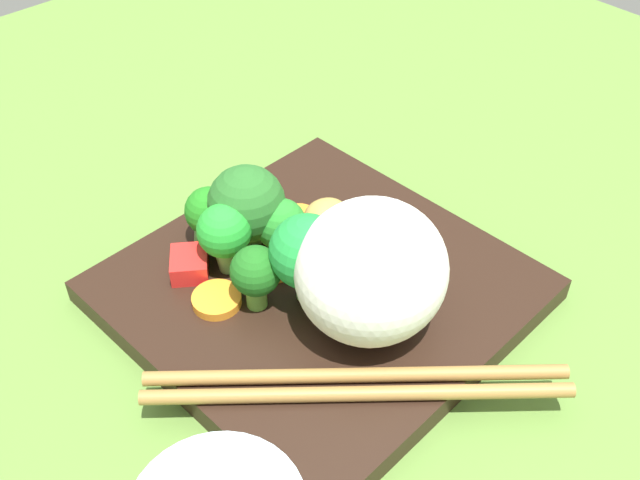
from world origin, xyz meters
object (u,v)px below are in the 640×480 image
broccoli_floret_4 (247,205)px  chopstick_pair (357,384)px  carrot_slice_3 (239,215)px  square_plate (319,290)px  rice_mound (370,271)px

broccoli_floret_4 → chopstick_pair: bearing=-103.4°
broccoli_floret_4 → carrot_slice_3: (1.22, 2.69, -3.26)cm
carrot_slice_3 → broccoli_floret_4: bearing=-114.4°
carrot_slice_3 → chopstick_pair: 17.17cm
square_plate → rice_mound: bearing=-91.0°
square_plate → rice_mound: size_ratio=2.51×
square_plate → chopstick_pair: chopstick_pair is taller
square_plate → broccoli_floret_4: bearing=99.5°
square_plate → broccoli_floret_4: broccoli_floret_4 is taller
rice_mound → broccoli_floret_4: size_ratio=1.49×
rice_mound → chopstick_pair: size_ratio=0.48×
broccoli_floret_4 → carrot_slice_3: size_ratio=2.22×
broccoli_floret_4 → chopstick_pair: 14.60cm
square_plate → carrot_slice_3: 8.74cm
carrot_slice_3 → chopstick_pair: (-4.53, -16.56, 0.15)cm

